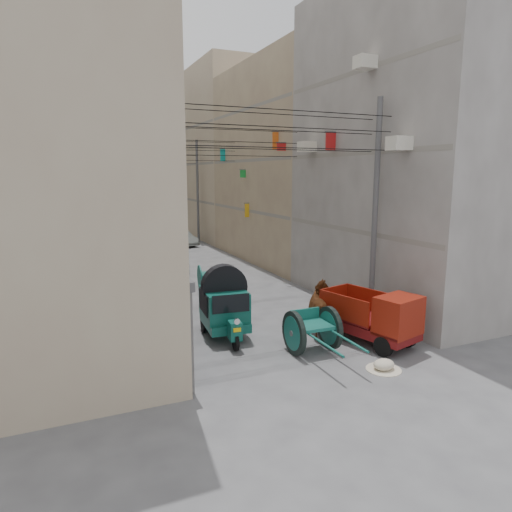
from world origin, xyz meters
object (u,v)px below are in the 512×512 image
auto_rickshaw (224,304)px  horse (323,310)px  distant_car_grey (182,238)px  feed_sack (384,365)px  tonga_cart (312,330)px  second_cart (212,275)px  distant_car_white (173,260)px  mini_truck (378,320)px  distant_car_green (135,225)px

auto_rickshaw → horse: size_ratio=1.33×
distant_car_grey → horse: bearing=-106.2°
auto_rickshaw → feed_sack: bearing=-48.3°
auto_rickshaw → tonga_cart: size_ratio=0.91×
auto_rickshaw → distant_car_grey: (3.71, 19.96, -0.56)m
second_cart → distant_car_white: second_cart is taller
mini_truck → auto_rickshaw: bearing=131.8°
mini_truck → distant_car_white: 14.56m
feed_sack → distant_car_grey: distant_car_grey is taller
feed_sack → distant_car_white: size_ratio=0.19×
distant_car_grey → distant_car_green: 10.22m
second_cart → auto_rickshaw: bearing=-97.7°
distant_car_white → distant_car_grey: size_ratio=0.96×
second_cart → feed_sack: size_ratio=2.32×
auto_rickshaw → horse: (3.14, -1.16, -0.24)m
horse → distant_car_white: 12.78m
mini_truck → feed_sack: bearing=-137.7°
distant_car_green → distant_car_white: bearing=76.3°
distant_car_white → distant_car_green: (0.75, 18.56, 0.11)m
distant_car_grey → distant_car_green: (-1.96, 10.03, 0.11)m
tonga_cart → second_cart: (-0.31, 8.85, -0.09)m
second_cart → distant_car_green: 23.50m
distant_car_green → horse: bearing=81.2°
horse → distant_car_white: size_ratio=0.64×
mini_truck → second_cart: (-2.49, 9.26, -0.23)m
auto_rickshaw → tonga_cart: bearing=-44.0°
auto_rickshaw → distant_car_green: size_ratio=0.60×
horse → distant_car_green: horse is taller
mini_truck → second_cart: 9.59m
mini_truck → horse: (-1.06, 1.61, 0.02)m
horse → tonga_cart: bearing=66.5°
auto_rickshaw → distant_car_green: 30.04m
distant_car_white → distant_car_grey: (2.71, 8.53, 0.00)m
distant_car_green → auto_rickshaw: bearing=75.3°
horse → distant_car_green: (-1.39, 31.15, -0.21)m
distant_car_white → auto_rickshaw: bearing=86.0°
distant_car_white → distant_car_green: size_ratio=0.71×
distant_car_white → distant_car_green: bearing=-91.3°
distant_car_white → second_cart: bearing=99.2°
second_cart → distant_car_white: bearing=105.2°
auto_rickshaw → tonga_cart: 3.13m
distant_car_white → distant_car_grey: bearing=-106.6°
auto_rickshaw → distant_car_green: auto_rickshaw is taller
auto_rickshaw → distant_car_grey: 20.31m
distant_car_grey → feed_sack: bearing=-105.9°
second_cart → tonga_cart: bearing=-81.0°
mini_truck → feed_sack: size_ratio=5.50×
auto_rickshaw → mini_truck: 5.04m
tonga_cart → distant_car_white: 13.84m
feed_sack → distant_car_white: bearing=97.8°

